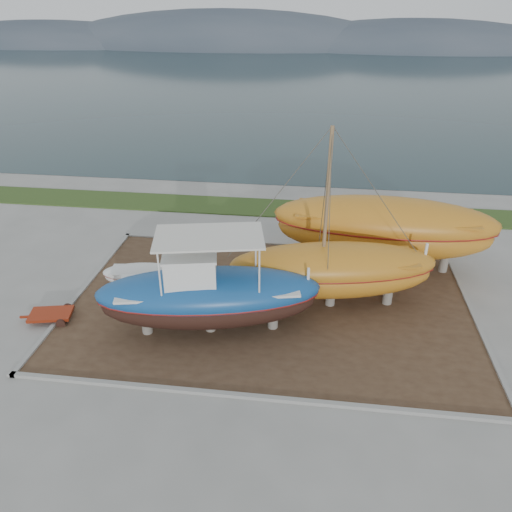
% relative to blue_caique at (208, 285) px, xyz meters
% --- Properties ---
extents(ground, '(140.00, 140.00, 0.00)m').
position_rel_blue_caique_xyz_m(ground, '(2.31, -1.66, -2.28)').
color(ground, gray).
rests_on(ground, ground).
extents(dirt_patch, '(18.00, 12.00, 0.06)m').
position_rel_blue_caique_xyz_m(dirt_patch, '(2.31, 2.34, -2.25)').
color(dirt_patch, '#422D1E').
rests_on(dirt_patch, ground).
extents(curb_frame, '(18.60, 12.60, 0.15)m').
position_rel_blue_caique_xyz_m(curb_frame, '(2.31, 2.34, -2.20)').
color(curb_frame, gray).
rests_on(curb_frame, ground).
extents(grass_strip, '(44.00, 3.00, 0.08)m').
position_rel_blue_caique_xyz_m(grass_strip, '(2.31, 13.84, -2.24)').
color(grass_strip, '#284219').
rests_on(grass_strip, ground).
extents(sea, '(260.00, 100.00, 0.04)m').
position_rel_blue_caique_xyz_m(sea, '(2.31, 68.34, -2.28)').
color(sea, '#182D31').
rests_on(sea, ground).
extents(mountain_ridge, '(200.00, 36.00, 20.00)m').
position_rel_blue_caique_xyz_m(mountain_ridge, '(2.31, 123.34, -2.28)').
color(mountain_ridge, '#333D49').
rests_on(mountain_ridge, ground).
extents(blue_caique, '(9.62, 4.65, 4.44)m').
position_rel_blue_caique_xyz_m(blue_caique, '(0.00, 0.00, 0.00)').
color(blue_caique, '#164A8C').
rests_on(blue_caique, dirt_patch).
extents(white_dinghy, '(4.10, 1.93, 1.19)m').
position_rel_blue_caique_xyz_m(white_dinghy, '(-3.85, 2.91, -1.62)').
color(white_dinghy, white).
rests_on(white_dinghy, dirt_patch).
extents(orange_sailboat, '(9.53, 4.21, 8.20)m').
position_rel_blue_caique_xyz_m(orange_sailboat, '(5.05, 2.62, 1.88)').
color(orange_sailboat, '#B36E1B').
rests_on(orange_sailboat, dirt_patch).
extents(orange_bare_hull, '(11.32, 3.86, 3.66)m').
position_rel_blue_caique_xyz_m(orange_bare_hull, '(7.60, 6.63, -0.39)').
color(orange_bare_hull, '#B36E1B').
rests_on(orange_bare_hull, dirt_patch).
extents(red_trailer, '(2.90, 1.88, 0.38)m').
position_rel_blue_caique_xyz_m(red_trailer, '(-7.12, -0.13, -2.09)').
color(red_trailer, maroon).
rests_on(red_trailer, ground).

